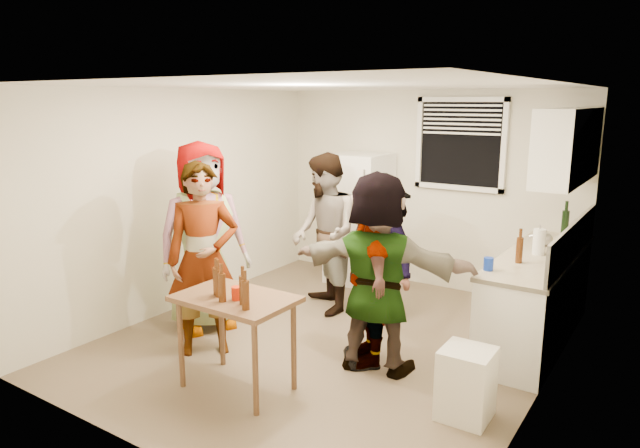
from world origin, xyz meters
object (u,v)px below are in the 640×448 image
Objects in this scene: serving_table at (238,387)px; guest_orange at (376,368)px; kettle at (544,246)px; blue_cup at (488,270)px; trash_bin at (466,387)px; guest_stripe at (207,350)px; guest_grey at (207,325)px; guest_back_right at (379,321)px; wine_bottle at (564,238)px; beer_bottle_counter at (518,263)px; guest_back_left at (325,310)px; refrigerator at (359,218)px; red_cup at (237,300)px; guest_black at (367,361)px; beer_bottle_table at (243,304)px.

guest_orange is at bearing 50.42° from serving_table.
kettle is 3.40m from serving_table.
blue_cup is at bearing -89.67° from kettle.
trash_bin is 2.51m from guest_stripe.
guest_grey is (-2.76, -0.73, -0.90)m from blue_cup.
kettle reaches higher than guest_back_right.
kettle is 1.90m from guest_back_right.
wine_bottle is at bearing 59.66° from serving_table.
beer_bottle_counter reaches higher than guest_back_left.
beer_bottle_counter is 2.76m from serving_table.
serving_table is at bearing -112.69° from kettle.
blue_cup reaches higher than guest_stripe.
refrigerator is 1.68m from guest_back_right.
wine_bottle is at bearing 71.30° from guest_back_left.
trash_bin is 1.05m from guest_orange.
wine_bottle is 3.97m from guest_stripe.
refrigerator is 2.43m from kettle.
serving_table is (-1.58, -1.56, -0.90)m from blue_cup.
wine_bottle is 0.32× the size of serving_table.
trash_bin reaches higher than guest_back_right.
red_cup is 0.07× the size of guest_back_right.
beer_bottle_counter is 2.31m from guest_back_left.
guest_back_right is (0.68, 0.05, 0.00)m from guest_back_left.
guest_black is at bearing -58.61° from guest_grey.
serving_table is at bearing -120.34° from wine_bottle.
trash_bin is 5.12× the size of red_cup.
guest_back_left is at bearing 148.44° from trash_bin.
guest_back_left is 0.69m from guest_back_right.
guest_orange is (0.50, -1.01, 0.00)m from guest_back_right.
beer_bottle_counter is 0.15× the size of guest_back_right.
red_cup reaches higher than guest_grey.
beer_bottle_table reaches higher than red_cup.
kettle is 0.95× the size of beer_bottle_table.
beer_bottle_table is (-1.57, -2.05, -0.09)m from beer_bottle_counter.
wine_bottle is 0.19× the size of guest_back_right.
guest_stripe is at bearing -153.04° from blue_cup.
guest_grey is at bearing -6.35° from guest_orange.
guest_back_left is (-0.56, 2.02, -0.81)m from beer_bottle_table.
blue_cup is 0.50× the size of beer_bottle_table.
guest_stripe is at bearing -61.43° from guest_back_left.
guest_back_right is at bearing 83.24° from red_cup.
wine_bottle is at bearing 79.45° from blue_cup.
beer_bottle_table is 2.14× the size of red_cup.
beer_bottle_counter reaches higher than guest_black.
wine_bottle is 0.15× the size of guest_grey.
trash_bin is 1.82m from beer_bottle_table.
refrigerator is 2.49m from guest_grey.
kettle is 2.23m from trash_bin.
refrigerator is 15.82× the size of red_cup.
trash_bin is 0.34× the size of guest_back_right.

